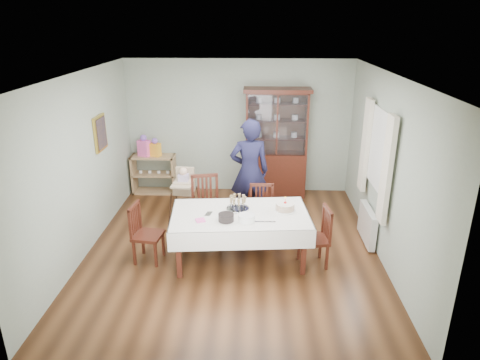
{
  "coord_description": "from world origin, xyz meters",
  "views": [
    {
      "loc": [
        0.33,
        -5.96,
        3.42
      ],
      "look_at": [
        0.11,
        0.2,
        1.08
      ],
      "focal_mm": 32.0,
      "sensor_mm": 36.0,
      "label": 1
    }
  ],
  "objects_px": {
    "champagne_tray": "(238,205)",
    "gift_bag_orange": "(155,148)",
    "chair_far_left": "(207,220)",
    "high_chair": "(185,200)",
    "woman": "(249,172)",
    "birthday_cake": "(285,207)",
    "sideboard": "(154,174)",
    "china_cabinet": "(276,142)",
    "gift_bag_pink": "(144,147)",
    "chair_end_left": "(148,244)",
    "chair_end_right": "(314,248)",
    "dining_table": "(240,236)",
    "chair_far_right": "(262,224)"
  },
  "relations": [
    {
      "from": "woman",
      "to": "high_chair",
      "type": "bearing_deg",
      "value": -7.72
    },
    {
      "from": "high_chair",
      "to": "chair_far_right",
      "type": "bearing_deg",
      "value": -20.36
    },
    {
      "from": "champagne_tray",
      "to": "birthday_cake",
      "type": "relative_size",
      "value": 1.07
    },
    {
      "from": "chair_far_left",
      "to": "chair_end_left",
      "type": "relative_size",
      "value": 1.16
    },
    {
      "from": "gift_bag_orange",
      "to": "high_chair",
      "type": "bearing_deg",
      "value": -58.65
    },
    {
      "from": "china_cabinet",
      "to": "birthday_cake",
      "type": "distance_m",
      "value": 2.48
    },
    {
      "from": "gift_bag_orange",
      "to": "china_cabinet",
      "type": "bearing_deg",
      "value": -0.04
    },
    {
      "from": "china_cabinet",
      "to": "champagne_tray",
      "type": "height_order",
      "value": "china_cabinet"
    },
    {
      "from": "champagne_tray",
      "to": "gift_bag_pink",
      "type": "height_order",
      "value": "gift_bag_pink"
    },
    {
      "from": "woman",
      "to": "birthday_cake",
      "type": "relative_size",
      "value": 5.82
    },
    {
      "from": "chair_end_right",
      "to": "champagne_tray",
      "type": "height_order",
      "value": "champagne_tray"
    },
    {
      "from": "china_cabinet",
      "to": "chair_end_left",
      "type": "distance_m",
      "value": 3.43
    },
    {
      "from": "china_cabinet",
      "to": "chair_far_left",
      "type": "height_order",
      "value": "china_cabinet"
    },
    {
      "from": "china_cabinet",
      "to": "woman",
      "type": "bearing_deg",
      "value": -112.13
    },
    {
      "from": "chair_end_left",
      "to": "chair_end_right",
      "type": "xyz_separation_m",
      "value": [
        2.47,
        -0.03,
        0.0
      ]
    },
    {
      "from": "chair_end_left",
      "to": "high_chair",
      "type": "bearing_deg",
      "value": -5.87
    },
    {
      "from": "sideboard",
      "to": "champagne_tray",
      "type": "height_order",
      "value": "champagne_tray"
    },
    {
      "from": "champagne_tray",
      "to": "gift_bag_orange",
      "type": "distance_m",
      "value": 3.01
    },
    {
      "from": "woman",
      "to": "champagne_tray",
      "type": "bearing_deg",
      "value": 74.15
    },
    {
      "from": "chair_end_left",
      "to": "gift_bag_pink",
      "type": "distance_m",
      "value": 2.83
    },
    {
      "from": "sideboard",
      "to": "gift_bag_orange",
      "type": "relative_size",
      "value": 2.4
    },
    {
      "from": "sideboard",
      "to": "chair_end_left",
      "type": "height_order",
      "value": "chair_end_left"
    },
    {
      "from": "chair_far_left",
      "to": "woman",
      "type": "bearing_deg",
      "value": 30.7
    },
    {
      "from": "china_cabinet",
      "to": "gift_bag_orange",
      "type": "relative_size",
      "value": 5.8
    },
    {
      "from": "woman",
      "to": "gift_bag_orange",
      "type": "xyz_separation_m",
      "value": [
        -1.92,
        1.25,
        0.04
      ]
    },
    {
      "from": "woman",
      "to": "birthday_cake",
      "type": "bearing_deg",
      "value": 105.69
    },
    {
      "from": "sideboard",
      "to": "gift_bag_pink",
      "type": "relative_size",
      "value": 2.04
    },
    {
      "from": "birthday_cake",
      "to": "gift_bag_orange",
      "type": "bearing_deg",
      "value": 135.05
    },
    {
      "from": "china_cabinet",
      "to": "chair_far_right",
      "type": "relative_size",
      "value": 2.4
    },
    {
      "from": "dining_table",
      "to": "chair_end_right",
      "type": "xyz_separation_m",
      "value": [
        1.09,
        -0.11,
        -0.12
      ]
    },
    {
      "from": "sideboard",
      "to": "champagne_tray",
      "type": "relative_size",
      "value": 2.63
    },
    {
      "from": "dining_table",
      "to": "birthday_cake",
      "type": "relative_size",
      "value": 6.53
    },
    {
      "from": "dining_table",
      "to": "gift_bag_orange",
      "type": "distance_m",
      "value": 3.2
    },
    {
      "from": "woman",
      "to": "birthday_cake",
      "type": "distance_m",
      "value": 1.33
    },
    {
      "from": "chair_far_left",
      "to": "gift_bag_orange",
      "type": "height_order",
      "value": "gift_bag_orange"
    },
    {
      "from": "high_chair",
      "to": "dining_table",
      "type": "bearing_deg",
      "value": -46.2
    },
    {
      "from": "woman",
      "to": "chair_far_right",
      "type": "bearing_deg",
      "value": 99.02
    },
    {
      "from": "champagne_tray",
      "to": "birthday_cake",
      "type": "height_order",
      "value": "birthday_cake"
    },
    {
      "from": "high_chair",
      "to": "gift_bag_pink",
      "type": "xyz_separation_m",
      "value": [
        -0.99,
        1.26,
        0.61
      ]
    },
    {
      "from": "birthday_cake",
      "to": "high_chair",
      "type": "bearing_deg",
      "value": 144.76
    },
    {
      "from": "chair_far_left",
      "to": "high_chair",
      "type": "distance_m",
      "value": 0.79
    },
    {
      "from": "chair_end_right",
      "to": "birthday_cake",
      "type": "height_order",
      "value": "birthday_cake"
    },
    {
      "from": "chair_far_right",
      "to": "chair_end_left",
      "type": "distance_m",
      "value": 1.86
    },
    {
      "from": "chair_far_left",
      "to": "woman",
      "type": "height_order",
      "value": "woman"
    },
    {
      "from": "dining_table",
      "to": "birthday_cake",
      "type": "distance_m",
      "value": 0.8
    },
    {
      "from": "birthday_cake",
      "to": "gift_bag_orange",
      "type": "xyz_separation_m",
      "value": [
        -2.47,
        2.46,
        0.15
      ]
    },
    {
      "from": "dining_table",
      "to": "chair_far_right",
      "type": "distance_m",
      "value": 0.74
    },
    {
      "from": "chair_end_left",
      "to": "gift_bag_pink",
      "type": "xyz_separation_m",
      "value": [
        -0.65,
        2.66,
        0.73
      ]
    },
    {
      "from": "sideboard",
      "to": "high_chair",
      "type": "height_order",
      "value": "high_chair"
    },
    {
      "from": "chair_end_left",
      "to": "woman",
      "type": "distance_m",
      "value": 2.16
    }
  ]
}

